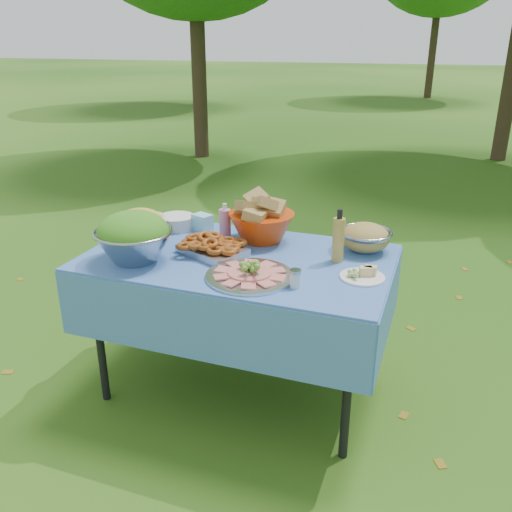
{
  "coord_description": "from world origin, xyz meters",
  "views": [
    {
      "loc": [
        0.9,
        -2.26,
        1.74
      ],
      "look_at": [
        0.09,
        0.0,
        0.77
      ],
      "focal_mm": 38.0,
      "sensor_mm": 36.0,
      "label": 1
    }
  ],
  "objects_px": {
    "picnic_table": "(239,325)",
    "oil_bottle": "(339,236)",
    "plate_stack": "(177,222)",
    "pasta_bowl_steel": "(365,237)",
    "bread_bowl": "(262,220)",
    "salad_bowl": "(134,237)",
    "charcuterie_platter": "(250,268)"
  },
  "relations": [
    {
      "from": "charcuterie_platter",
      "to": "oil_bottle",
      "type": "height_order",
      "value": "oil_bottle"
    },
    {
      "from": "picnic_table",
      "to": "oil_bottle",
      "type": "relative_size",
      "value": 5.74
    },
    {
      "from": "bread_bowl",
      "to": "pasta_bowl_steel",
      "type": "relative_size",
      "value": 1.3
    },
    {
      "from": "salad_bowl",
      "to": "plate_stack",
      "type": "distance_m",
      "value": 0.49
    },
    {
      "from": "plate_stack",
      "to": "pasta_bowl_steel",
      "type": "xyz_separation_m",
      "value": [
        1.03,
        0.02,
        0.03
      ]
    },
    {
      "from": "plate_stack",
      "to": "pasta_bowl_steel",
      "type": "height_order",
      "value": "pasta_bowl_steel"
    },
    {
      "from": "oil_bottle",
      "to": "bread_bowl",
      "type": "bearing_deg",
      "value": 161.37
    },
    {
      "from": "salad_bowl",
      "to": "bread_bowl",
      "type": "relative_size",
      "value": 1.08
    },
    {
      "from": "pasta_bowl_steel",
      "to": "plate_stack",
      "type": "bearing_deg",
      "value": -179.01
    },
    {
      "from": "salad_bowl",
      "to": "plate_stack",
      "type": "bearing_deg",
      "value": 93.92
    },
    {
      "from": "picnic_table",
      "to": "bread_bowl",
      "type": "relative_size",
      "value": 4.31
    },
    {
      "from": "bread_bowl",
      "to": "picnic_table",
      "type": "bearing_deg",
      "value": -97.22
    },
    {
      "from": "bread_bowl",
      "to": "oil_bottle",
      "type": "relative_size",
      "value": 1.33
    },
    {
      "from": "bread_bowl",
      "to": "pasta_bowl_steel",
      "type": "distance_m",
      "value": 0.53
    },
    {
      "from": "pasta_bowl_steel",
      "to": "oil_bottle",
      "type": "height_order",
      "value": "oil_bottle"
    },
    {
      "from": "bread_bowl",
      "to": "pasta_bowl_steel",
      "type": "height_order",
      "value": "bread_bowl"
    },
    {
      "from": "salad_bowl",
      "to": "charcuterie_platter",
      "type": "distance_m",
      "value": 0.58
    },
    {
      "from": "bread_bowl",
      "to": "salad_bowl",
      "type": "bearing_deg",
      "value": -135.42
    },
    {
      "from": "pasta_bowl_steel",
      "to": "salad_bowl",
      "type": "bearing_deg",
      "value": -153.27
    },
    {
      "from": "plate_stack",
      "to": "charcuterie_platter",
      "type": "distance_m",
      "value": 0.78
    },
    {
      "from": "picnic_table",
      "to": "salad_bowl",
      "type": "distance_m",
      "value": 0.7
    },
    {
      "from": "picnic_table",
      "to": "pasta_bowl_steel",
      "type": "relative_size",
      "value": 5.61
    },
    {
      "from": "picnic_table",
      "to": "pasta_bowl_steel",
      "type": "xyz_separation_m",
      "value": [
        0.56,
        0.29,
        0.45
      ]
    },
    {
      "from": "charcuterie_platter",
      "to": "oil_bottle",
      "type": "distance_m",
      "value": 0.46
    },
    {
      "from": "bread_bowl",
      "to": "oil_bottle",
      "type": "distance_m",
      "value": 0.45
    },
    {
      "from": "picnic_table",
      "to": "charcuterie_platter",
      "type": "bearing_deg",
      "value": -56.95
    },
    {
      "from": "salad_bowl",
      "to": "pasta_bowl_steel",
      "type": "relative_size",
      "value": 1.41
    },
    {
      "from": "salad_bowl",
      "to": "pasta_bowl_steel",
      "type": "distance_m",
      "value": 1.12
    },
    {
      "from": "salad_bowl",
      "to": "oil_bottle",
      "type": "distance_m",
      "value": 0.96
    },
    {
      "from": "salad_bowl",
      "to": "oil_bottle",
      "type": "relative_size",
      "value": 1.44
    },
    {
      "from": "picnic_table",
      "to": "plate_stack",
      "type": "distance_m",
      "value": 0.69
    },
    {
      "from": "oil_bottle",
      "to": "pasta_bowl_steel",
      "type": "bearing_deg",
      "value": 61.83
    }
  ]
}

